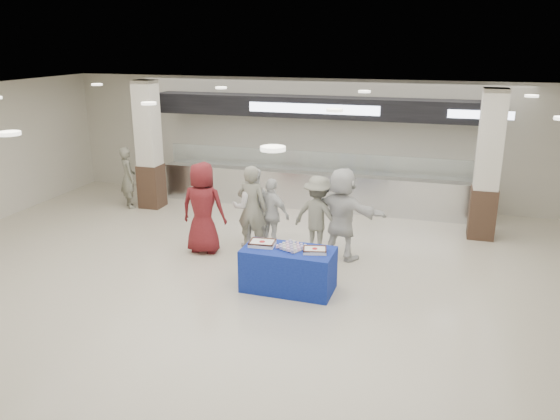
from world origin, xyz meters
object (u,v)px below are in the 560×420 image
(sheet_cake_right, at_px, (315,250))
(soldier_a, at_px, (252,208))
(sheet_cake_left, at_px, (262,243))
(civilian_white, at_px, (342,214))
(chef_tall, at_px, (252,208))
(cupcake_tray, at_px, (291,247))
(soldier_b, at_px, (318,216))
(chef_short, at_px, (272,214))
(civilian_maroon, at_px, (203,208))
(display_table, at_px, (288,269))
(soldier_bg, at_px, (128,177))

(sheet_cake_right, xyz_separation_m, soldier_a, (-1.68, 1.63, 0.09))
(sheet_cake_left, height_order, civilian_white, civilian_white)
(sheet_cake_right, relative_size, chef_tall, 0.26)
(cupcake_tray, distance_m, soldier_b, 1.72)
(sheet_cake_left, relative_size, chef_short, 0.31)
(soldier_b, distance_m, civilian_white, 0.51)
(soldier_a, bearing_deg, sheet_cake_left, 122.02)
(civilian_maroon, relative_size, chef_short, 1.26)
(display_table, bearing_deg, chef_short, 117.00)
(soldier_b, bearing_deg, chef_tall, 13.66)
(civilian_maroon, distance_m, chef_short, 1.40)
(chef_short, bearing_deg, soldier_bg, 0.86)
(civilian_maroon, distance_m, soldier_bg, 3.88)
(cupcake_tray, xyz_separation_m, chef_short, (-0.89, 1.75, -0.04))
(soldier_a, height_order, chef_tall, soldier_a)
(cupcake_tray, height_order, chef_tall, chef_tall)
(chef_tall, relative_size, soldier_bg, 1.08)
(display_table, relative_size, sheet_cake_right, 3.52)
(cupcake_tray, bearing_deg, sheet_cake_right, -7.08)
(sheet_cake_right, bearing_deg, display_table, 178.42)
(soldier_a, bearing_deg, chef_short, -148.16)
(chef_short, relative_size, civilian_white, 0.81)
(sheet_cake_left, height_order, soldier_a, soldier_a)
(civilian_maroon, height_order, civilian_white, civilian_maroon)
(soldier_a, relative_size, chef_tall, 1.05)
(cupcake_tray, relative_size, soldier_bg, 0.33)
(civilian_maroon, xyz_separation_m, soldier_b, (2.22, 0.54, -0.12))
(sheet_cake_left, distance_m, civilian_white, 1.98)
(soldier_a, relative_size, soldier_bg, 1.13)
(soldier_bg, bearing_deg, cupcake_tray, -169.51)
(chef_tall, bearing_deg, sheet_cake_right, 116.50)
(civilian_maroon, bearing_deg, chef_short, -158.51)
(civilian_maroon, xyz_separation_m, soldier_bg, (-3.12, 2.30, -0.15))
(sheet_cake_right, distance_m, civilian_white, 1.71)
(soldier_a, bearing_deg, display_table, 133.93)
(soldier_bg, bearing_deg, soldier_a, -161.45)
(civilian_white, bearing_deg, chef_tall, 15.18)
(chef_short, distance_m, soldier_b, 0.96)
(chef_short, height_order, soldier_b, soldier_b)
(sheet_cake_right, height_order, cupcake_tray, sheet_cake_right)
(chef_tall, xyz_separation_m, soldier_b, (1.40, -0.02, -0.03))
(chef_tall, bearing_deg, civilian_white, 159.15)
(sheet_cake_left, bearing_deg, soldier_a, 115.13)
(chef_tall, bearing_deg, display_table, 108.11)
(civilian_white, distance_m, soldier_bg, 6.12)
(display_table, distance_m, soldier_b, 1.82)
(display_table, relative_size, cupcake_tray, 3.02)
(display_table, height_order, civilian_maroon, civilian_maroon)
(sheet_cake_right, xyz_separation_m, soldier_b, (-0.35, 1.78, 0.01))
(civilian_maroon, xyz_separation_m, civilian_white, (2.72, 0.46, -0.02))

